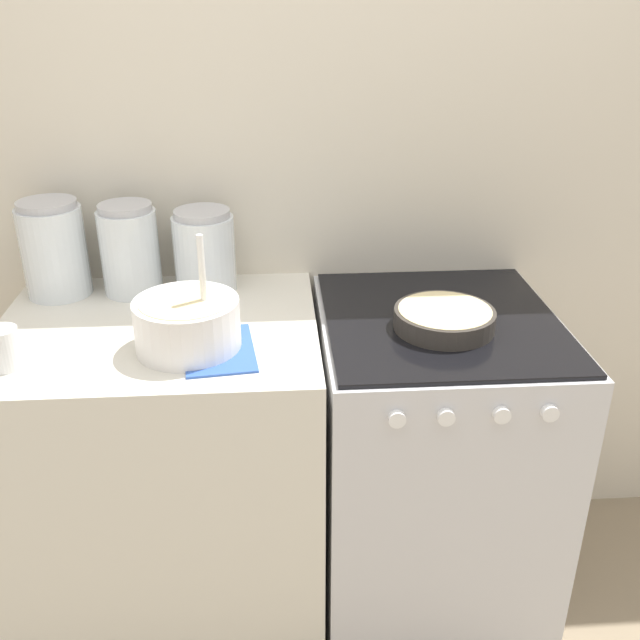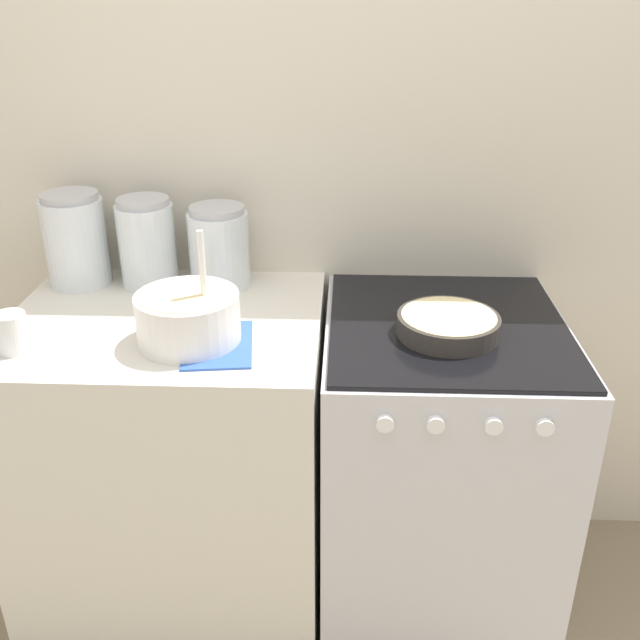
% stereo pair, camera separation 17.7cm
% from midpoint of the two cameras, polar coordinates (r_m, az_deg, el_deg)
% --- Properties ---
extents(wall_back, '(4.68, 0.05, 2.40)m').
position_cam_midpoint_polar(wall_back, '(2.14, -3.41, 10.50)').
color(wall_back, beige).
rests_on(wall_back, ground_plane).
extents(countertop_cabinet, '(0.84, 0.69, 0.94)m').
position_cam_midpoint_polar(countertop_cabinet, '(2.16, -14.15, -11.82)').
color(countertop_cabinet, silver).
rests_on(countertop_cabinet, ground_plane).
extents(stove, '(0.64, 0.71, 0.94)m').
position_cam_midpoint_polar(stove, '(2.15, 6.43, -11.25)').
color(stove, silver).
rests_on(stove, ground_plane).
extents(mixing_bowl, '(0.25, 0.25, 0.29)m').
position_cam_midpoint_polar(mixing_bowl, '(1.75, -13.43, -0.17)').
color(mixing_bowl, white).
rests_on(mixing_bowl, countertop_cabinet).
extents(baking_pan, '(0.26, 0.26, 0.05)m').
position_cam_midpoint_polar(baking_pan, '(1.84, 7.23, 0.06)').
color(baking_pan, '#38332D').
rests_on(baking_pan, stove).
extents(storage_jar_left, '(0.18, 0.18, 0.27)m').
position_cam_midpoint_polar(storage_jar_left, '(2.17, -22.68, 4.78)').
color(storage_jar_left, silver).
rests_on(storage_jar_left, countertop_cabinet).
extents(storage_jar_middle, '(0.16, 0.16, 0.26)m').
position_cam_midpoint_polar(storage_jar_middle, '(2.11, -17.28, 4.93)').
color(storage_jar_middle, silver).
rests_on(storage_jar_middle, countertop_cabinet).
extents(storage_jar_right, '(0.17, 0.17, 0.24)m').
position_cam_midpoint_polar(storage_jar_right, '(2.07, -11.63, 4.96)').
color(storage_jar_right, silver).
rests_on(storage_jar_right, countertop_cabinet).
extents(tin_can, '(0.08, 0.08, 0.10)m').
position_cam_midpoint_polar(tin_can, '(1.82, -26.62, -2.13)').
color(tin_can, silver).
rests_on(tin_can, countertop_cabinet).
extents(recipe_page, '(0.19, 0.27, 0.01)m').
position_cam_midpoint_polar(recipe_page, '(1.76, -10.92, -2.42)').
color(recipe_page, '#3359B2').
rests_on(recipe_page, countertop_cabinet).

